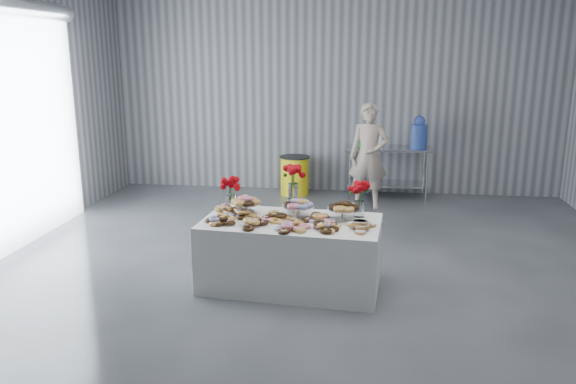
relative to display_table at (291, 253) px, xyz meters
name	(u,v)px	position (x,y,z in m)	size (l,w,h in m)	color
ground	(311,288)	(0.23, -0.05, -0.38)	(9.00, 9.00, 0.00)	#34373C
room_walls	(287,39)	(-0.05, 0.02, 2.26)	(8.04, 9.04, 4.02)	gray
display_table	(291,253)	(0.00, 0.00, 0.00)	(1.90, 1.00, 0.75)	white
prep_table	(388,163)	(1.19, 4.05, 0.24)	(1.50, 0.60, 0.90)	silver
donut_mounds	(290,218)	(0.00, -0.05, 0.42)	(1.80, 0.80, 0.09)	#E1A552
cake_stand_left	(246,202)	(-0.54, 0.19, 0.52)	(0.36, 0.36, 0.17)	silver
cake_stand_mid	(298,205)	(0.06, 0.15, 0.52)	(0.36, 0.36, 0.17)	silver
cake_stand_right	(344,207)	(0.56, 0.11, 0.52)	(0.36, 0.36, 0.17)	silver
danish_pile	(360,224)	(0.74, -0.21, 0.43)	(0.48, 0.48, 0.11)	silver
bouquet_left	(231,185)	(-0.73, 0.31, 0.67)	(0.26, 0.26, 0.42)	white
bouquet_right	(360,191)	(0.72, 0.24, 0.67)	(0.26, 0.26, 0.42)	white
bouquet_center	(293,179)	(-0.02, 0.35, 0.75)	(0.26, 0.26, 0.57)	silver
water_jug	(419,133)	(1.69, 4.05, 0.77)	(0.28, 0.28, 0.55)	blue
drink_bottles	(370,140)	(0.87, 3.95, 0.66)	(0.54, 0.08, 0.27)	#268C33
person	(369,156)	(0.84, 3.36, 0.49)	(0.63, 0.41, 1.72)	#CC8C93
trash_barrel	(295,175)	(-0.46, 4.05, -0.03)	(0.54, 0.54, 0.70)	yellow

